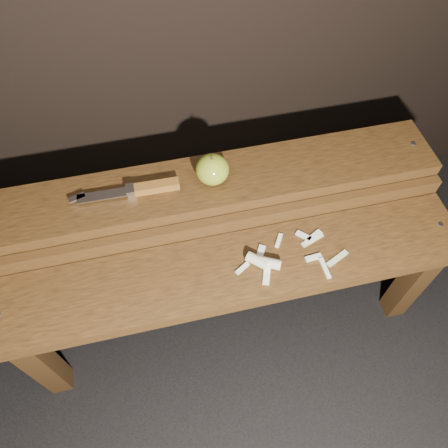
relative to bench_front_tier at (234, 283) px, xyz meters
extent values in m
plane|color=black|center=(0.00, 0.06, -0.35)|extent=(60.00, 60.00, 0.00)
cube|color=black|center=(-0.54, -0.04, -0.16)|extent=(0.06, 0.06, 0.38)
cube|color=black|center=(0.54, -0.04, -0.16)|extent=(0.06, 0.06, 0.38)
cube|color=#3E250E|center=(0.00, 0.01, 0.05)|extent=(1.20, 0.20, 0.04)
cylinder|color=slate|center=(0.56, 0.01, 0.07)|extent=(0.01, 0.01, 0.00)
cube|color=black|center=(-0.54, 0.26, -0.12)|extent=(0.06, 0.06, 0.46)
cube|color=black|center=(0.54, 0.26, -0.12)|extent=(0.06, 0.06, 0.46)
cube|color=#3E250E|center=(0.00, 0.13, 0.09)|extent=(1.20, 0.02, 0.05)
cube|color=#3E250E|center=(0.00, 0.23, 0.13)|extent=(1.20, 0.18, 0.04)
cylinder|color=slate|center=(0.56, 0.23, 0.15)|extent=(0.01, 0.01, 0.00)
ellipsoid|color=olive|center=(0.00, 0.23, 0.19)|extent=(0.09, 0.09, 0.08)
cylinder|color=#382314|center=(0.00, 0.23, 0.23)|extent=(0.01, 0.01, 0.01)
cube|color=brown|center=(-0.15, 0.23, 0.16)|extent=(0.11, 0.03, 0.02)
cube|color=silver|center=(-0.22, 0.23, 0.16)|extent=(0.02, 0.03, 0.02)
cube|color=silver|center=(-0.29, 0.23, 0.16)|extent=(0.12, 0.03, 0.00)
cube|color=silver|center=(-0.35, 0.24, 0.16)|extent=(0.04, 0.03, 0.00)
cube|color=beige|center=(0.02, 0.00, 0.07)|extent=(0.04, 0.03, 0.01)
cube|color=beige|center=(0.20, -0.01, 0.07)|extent=(0.04, 0.02, 0.01)
cube|color=beige|center=(0.20, 0.06, 0.07)|extent=(0.04, 0.04, 0.01)
cube|color=beige|center=(0.22, -0.04, 0.07)|extent=(0.01, 0.06, 0.01)
cube|color=beige|center=(0.07, -0.03, 0.07)|extent=(0.03, 0.05, 0.01)
cube|color=beige|center=(0.13, 0.06, 0.07)|extent=(0.03, 0.04, 0.01)
cube|color=beige|center=(0.22, 0.05, 0.07)|extent=(0.05, 0.04, 0.01)
cube|color=beige|center=(0.07, 0.03, 0.07)|extent=(0.04, 0.05, 0.01)
cylinder|color=#C9BB8C|center=(0.06, 0.01, 0.08)|extent=(0.06, 0.06, 0.03)
cylinder|color=#C9BB8C|center=(0.09, -0.01, 0.08)|extent=(0.06, 0.05, 0.03)
cube|color=#BCC988|center=(0.26, -0.02, 0.07)|extent=(0.07, 0.04, 0.00)
cube|color=#BCC988|center=(0.21, 0.04, 0.07)|extent=(0.07, 0.03, 0.00)
camera|label=1|loc=(-0.14, -0.48, 1.02)|focal=35.00mm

